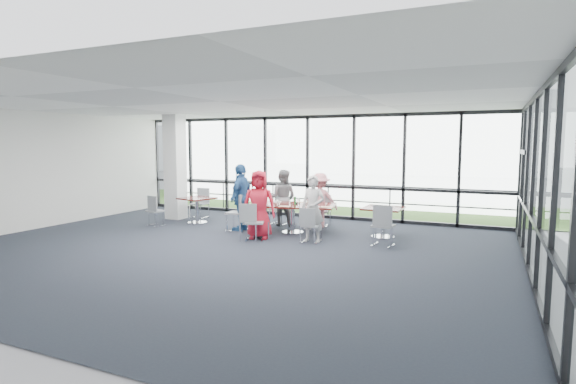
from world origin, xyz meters
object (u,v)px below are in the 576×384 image
at_px(chair_spare_r, 383,226).
at_px(diner_far_right, 320,200).
at_px(diner_near_right, 313,209).
at_px(chair_main_fr, 320,211).
at_px(chair_main_nr, 311,225).
at_px(chair_main_end, 237,213).
at_px(chair_spare_lb, 199,204).
at_px(diner_end, 241,198).
at_px(diner_far_left, 283,198).
at_px(chair_main_fl, 279,209).
at_px(diner_near_left, 259,205).
at_px(chair_spare_la, 156,211).
at_px(side_table_left, 197,202).
at_px(side_table_right, 383,212).
at_px(main_table, 293,208).
at_px(chair_main_nl, 254,222).
at_px(structural_column, 175,167).

bearing_deg(chair_spare_r, diner_far_right, 148.55).
height_order(diner_near_right, chair_main_fr, diner_near_right).
bearing_deg(chair_main_nr, chair_main_fr, 98.34).
xyz_separation_m(diner_far_right, chair_main_fr, (-0.03, 0.11, -0.33)).
height_order(chair_main_end, chair_spare_r, chair_main_end).
xyz_separation_m(chair_spare_lb, chair_spare_r, (6.11, -1.56, 0.01)).
bearing_deg(diner_end, diner_far_left, 147.26).
bearing_deg(chair_main_fl, chair_main_fr, -167.75).
relative_size(diner_near_left, chair_spare_la, 1.96).
height_order(chair_main_nr, chair_spare_la, chair_spare_la).
bearing_deg(chair_spare_la, chair_main_nr, 11.18).
bearing_deg(chair_spare_lb, chair_spare_r, 160.55).
xyz_separation_m(chair_main_fl, chair_spare_r, (3.35, -1.53, 0.01)).
bearing_deg(diner_end, chair_spare_r, 84.00).
distance_m(side_table_left, chair_main_fr, 3.62).
relative_size(chair_main_fl, chair_spare_r, 0.98).
bearing_deg(chair_main_fl, chair_main_nr, 133.85).
bearing_deg(chair_main_fl, diner_near_right, 135.66).
xyz_separation_m(diner_near_left, chair_spare_lb, (-3.15, 1.95, -0.38)).
xyz_separation_m(side_table_left, chair_main_nr, (4.01, -1.11, -0.23)).
distance_m(diner_far_left, chair_spare_la, 3.62).
distance_m(chair_main_fl, chair_spare_lb, 2.77).
bearing_deg(chair_main_end, diner_near_left, 53.75).
bearing_deg(side_table_right, diner_near_left, -153.75).
xyz_separation_m(main_table, side_table_right, (2.28, 0.37, 0.00)).
distance_m(chair_main_nl, chair_main_fl, 2.25).
height_order(main_table, chair_main_fr, chair_main_fr).
xyz_separation_m(side_table_left, diner_far_right, (3.51, 0.86, 0.12)).
distance_m(diner_far_left, chair_main_fl, 0.40).
bearing_deg(side_table_left, chair_main_fl, 17.91).
bearing_deg(chair_main_fr, diner_near_left, 54.74).
distance_m(diner_far_right, chair_main_nl, 2.48).
bearing_deg(chair_spare_r, diner_near_left, -166.21).
distance_m(diner_near_right, chair_spare_r, 1.67).
relative_size(side_table_left, chair_spare_r, 1.11).
height_order(diner_end, chair_spare_lb, diner_end).
bearing_deg(diner_end, diner_near_left, 50.93).
distance_m(main_table, chair_spare_lb, 3.75).
xyz_separation_m(main_table, chair_spare_lb, (-3.62, 0.97, -0.19)).
height_order(diner_near_right, chair_main_fl, diner_near_right).
relative_size(diner_far_left, chair_main_nl, 1.81).
bearing_deg(diner_far_left, diner_near_right, 128.75).
relative_size(diner_far_right, chair_main_fr, 1.78).
height_order(diner_far_right, chair_main_fr, diner_far_right).
relative_size(diner_near_left, chair_spare_lb, 1.84).
bearing_deg(chair_main_fl, main_table, 133.31).
bearing_deg(chair_spare_lb, chair_spare_la, 74.17).
height_order(diner_far_left, chair_spare_la, diner_far_left).
distance_m(structural_column, chair_main_fr, 4.74).
bearing_deg(chair_main_fr, side_table_left, 0.79).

